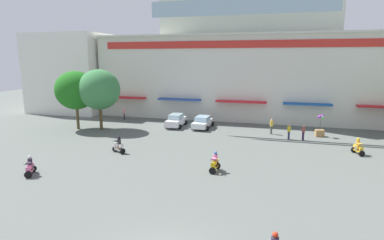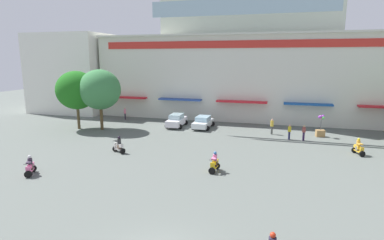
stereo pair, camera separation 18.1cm
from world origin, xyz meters
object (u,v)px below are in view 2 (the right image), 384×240
at_px(parked_car_0, 177,120).
at_px(parked_car_1, 203,122).
at_px(scooter_rider_3, 215,163).
at_px(plaza_tree_0, 76,90).
at_px(pedestrian_0, 125,113).
at_px(pedestrian_2, 289,131).
at_px(pedestrian_1, 272,125).
at_px(pedestrian_3, 304,132).
at_px(scooter_rider_5, 358,148).
at_px(scooter_rider_4, 119,146).
at_px(balloon_vendor_cart, 321,128).
at_px(scooter_rider_2, 30,167).
at_px(plaza_tree_2, 100,90).

relative_size(parked_car_0, parked_car_1, 0.97).
bearing_deg(scooter_rider_3, parked_car_1, 107.01).
bearing_deg(plaza_tree_0, pedestrian_0, 68.29).
distance_m(plaza_tree_0, pedestrian_2, 24.89).
height_order(pedestrian_1, pedestrian_3, pedestrian_1).
xyz_separation_m(scooter_rider_3, pedestrian_0, (-16.17, 16.57, 0.35)).
height_order(scooter_rider_5, pedestrian_3, pedestrian_3).
distance_m(plaza_tree_0, pedestrian_3, 26.30).
bearing_deg(pedestrian_2, pedestrian_1, 134.97).
xyz_separation_m(scooter_rider_4, pedestrian_0, (-6.82, 14.20, 0.35)).
bearing_deg(scooter_rider_4, pedestrian_1, 39.65).
xyz_separation_m(pedestrian_0, pedestrian_1, (20.02, -3.26, 0.01)).
distance_m(pedestrian_0, pedestrian_2, 22.45).
height_order(pedestrian_1, balloon_vendor_cart, balloon_vendor_cart).
height_order(parked_car_1, pedestrian_3, pedestrian_3).
distance_m(scooter_rider_2, pedestrian_2, 24.41).
relative_size(plaza_tree_0, pedestrian_3, 4.27).
relative_size(scooter_rider_4, pedestrian_1, 0.88).
distance_m(plaza_tree_0, balloon_vendor_cart, 28.35).
xyz_separation_m(parked_car_1, pedestrian_0, (-11.78, 2.24, 0.26)).
relative_size(scooter_rider_3, balloon_vendor_cart, 0.64).
bearing_deg(parked_car_0, scooter_rider_4, -97.57).
xyz_separation_m(plaza_tree_0, plaza_tree_2, (2.93, 0.38, 0.13)).
xyz_separation_m(plaza_tree_0, scooter_rider_2, (5.89, -14.12, -4.10)).
distance_m(plaza_tree_2, scooter_rider_3, 19.38).
bearing_deg(pedestrian_1, scooter_rider_5, -36.84).
distance_m(parked_car_0, scooter_rider_3, 16.20).
height_order(plaza_tree_0, pedestrian_1, plaza_tree_0).
bearing_deg(scooter_rider_4, plaza_tree_0, 141.84).
height_order(scooter_rider_4, pedestrian_3, pedestrian_3).
height_order(plaza_tree_2, pedestrian_3, plaza_tree_2).
xyz_separation_m(parked_car_1, scooter_rider_3, (4.39, -14.33, -0.09)).
relative_size(plaza_tree_0, scooter_rider_5, 4.67).
height_order(parked_car_0, pedestrian_2, pedestrian_2).
bearing_deg(pedestrian_3, scooter_rider_4, -151.21).
bearing_deg(pedestrian_2, pedestrian_3, -1.55).
bearing_deg(pedestrian_1, parked_car_1, 172.89).
distance_m(scooter_rider_3, pedestrian_1, 13.86).
height_order(pedestrian_1, pedestrian_2, pedestrian_1).
distance_m(scooter_rider_3, balloon_vendor_cart, 16.32).
height_order(scooter_rider_3, pedestrian_0, pedestrian_0).
bearing_deg(balloon_vendor_cart, parked_car_0, 177.93).
bearing_deg(scooter_rider_5, balloon_vendor_cart, 112.41).
bearing_deg(pedestrian_0, plaza_tree_0, -111.71).
xyz_separation_m(plaza_tree_2, scooter_rider_5, (27.40, -2.63, -4.21)).
distance_m(pedestrian_3, balloon_vendor_cart, 2.88).
xyz_separation_m(scooter_rider_5, balloon_vendor_cart, (-2.48, 6.01, 0.36)).
xyz_separation_m(parked_car_0, pedestrian_2, (13.47, -2.75, 0.12)).
distance_m(scooter_rider_3, pedestrian_3, 13.47).
distance_m(scooter_rider_4, scooter_rider_5, 21.48).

